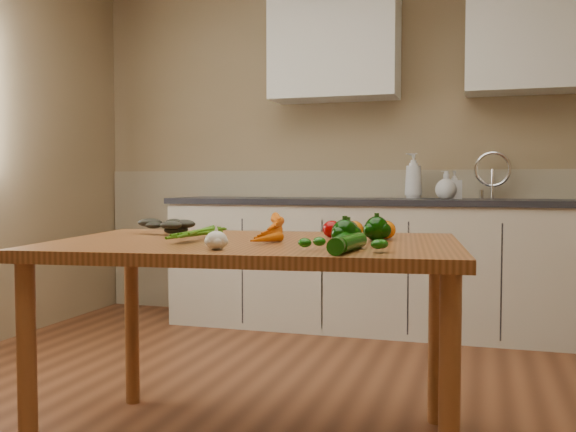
# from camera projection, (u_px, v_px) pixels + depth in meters

# --- Properties ---
(room) EXTENTS (4.04, 5.04, 2.64)m
(room) POSITION_uv_depth(u_px,v_px,m) (236.00, 122.00, 2.50)
(room) COLOR brown
(room) RESTS_ON ground
(counter_run) EXTENTS (2.84, 0.64, 1.14)m
(counter_run) POSITION_uv_depth(u_px,v_px,m) (374.00, 263.00, 4.41)
(counter_run) COLOR beige
(counter_run) RESTS_ON ground
(upper_cabinets) EXTENTS (2.15, 0.35, 0.70)m
(upper_cabinets) POSITION_uv_depth(u_px,v_px,m) (422.00, 44.00, 4.36)
(upper_cabinets) COLOR silver
(upper_cabinets) RESTS_ON room
(table) EXTENTS (1.58, 1.12, 0.79)m
(table) POSITION_uv_depth(u_px,v_px,m) (255.00, 264.00, 2.38)
(table) COLOR brown
(table) RESTS_ON ground
(soap_bottle_a) EXTENTS (0.17, 0.17, 0.31)m
(soap_bottle_a) POSITION_uv_depth(u_px,v_px,m) (413.00, 176.00, 4.44)
(soap_bottle_a) COLOR silver
(soap_bottle_a) RESTS_ON counter_run
(soap_bottle_b) EXTENTS (0.11, 0.11, 0.19)m
(soap_bottle_b) POSITION_uv_depth(u_px,v_px,m) (454.00, 185.00, 4.30)
(soap_bottle_b) COLOR silver
(soap_bottle_b) RESTS_ON counter_run
(soap_bottle_c) EXTENTS (0.16, 0.16, 0.19)m
(soap_bottle_c) POSITION_uv_depth(u_px,v_px,m) (446.00, 185.00, 4.29)
(soap_bottle_c) COLOR silver
(soap_bottle_c) RESTS_ON counter_run
(carrot_bunch) EXTENTS (0.30, 0.24, 0.07)m
(carrot_bunch) POSITION_uv_depth(u_px,v_px,m) (248.00, 230.00, 2.39)
(carrot_bunch) COLOR #D75905
(carrot_bunch) RESTS_ON table
(leafy_greens) EXTENTS (0.21, 0.19, 0.11)m
(leafy_greens) POSITION_uv_depth(u_px,v_px,m) (169.00, 221.00, 2.68)
(leafy_greens) COLOR black
(leafy_greens) RESTS_ON table
(garlic_bulb) EXTENTS (0.07, 0.07, 0.06)m
(garlic_bulb) POSITION_uv_depth(u_px,v_px,m) (216.00, 240.00, 2.05)
(garlic_bulb) COLOR silver
(garlic_bulb) RESTS_ON table
(pepper_a) EXTENTS (0.08, 0.08, 0.08)m
(pepper_a) POSITION_uv_depth(u_px,v_px,m) (348.00, 232.00, 2.28)
(pepper_a) COLOR black
(pepper_a) RESTS_ON table
(pepper_b) EXTENTS (0.09, 0.09, 0.09)m
(pepper_b) POSITION_uv_depth(u_px,v_px,m) (377.00, 229.00, 2.37)
(pepper_b) COLOR black
(pepper_b) RESTS_ON table
(pepper_c) EXTENTS (0.09, 0.09, 0.09)m
(pepper_c) POSITION_uv_depth(u_px,v_px,m) (345.00, 233.00, 2.17)
(pepper_c) COLOR black
(pepper_c) RESTS_ON table
(tomato_a) EXTENTS (0.07, 0.07, 0.07)m
(tomato_a) POSITION_uv_depth(u_px,v_px,m) (332.00, 229.00, 2.50)
(tomato_a) COLOR #840203
(tomato_a) RESTS_ON table
(tomato_b) EXTENTS (0.07, 0.07, 0.07)m
(tomato_b) POSITION_uv_depth(u_px,v_px,m) (354.00, 229.00, 2.49)
(tomato_b) COLOR #DF6705
(tomato_b) RESTS_ON table
(tomato_c) EXTENTS (0.08, 0.08, 0.07)m
(tomato_c) POSITION_uv_depth(u_px,v_px,m) (386.00, 230.00, 2.44)
(tomato_c) COLOR #DF6705
(tomato_c) RESTS_ON table
(zucchini_a) EXTENTS (0.08, 0.21, 0.05)m
(zucchini_a) POSITION_uv_depth(u_px,v_px,m) (350.00, 243.00, 2.02)
(zucchini_a) COLOR #0C4507
(zucchini_a) RESTS_ON table
(zucchini_b) EXTENTS (0.07, 0.23, 0.05)m
(zucchini_b) POSITION_uv_depth(u_px,v_px,m) (341.00, 243.00, 1.99)
(zucchini_b) COLOR #0C4507
(zucchini_b) RESTS_ON table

